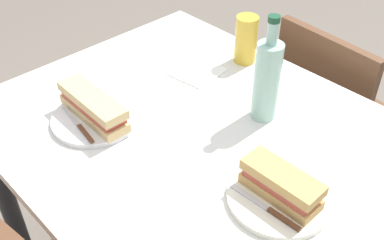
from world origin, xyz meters
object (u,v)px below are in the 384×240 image
object	(u,v)px
baguette_sandwich_near	(281,184)
water_bottle	(267,79)
plate_near	(279,197)
knife_near	(269,210)
knife_far	(79,126)
beer_glass	(246,39)
dining_table	(192,159)
chair_near	(329,117)
plate_far	(95,119)
baguette_sandwich_far	(93,106)

from	to	relation	value
baguette_sandwich_near	water_bottle	distance (m)	0.31
plate_near	knife_near	distance (m)	0.05
knife_far	water_bottle	distance (m)	0.50
baguette_sandwich_near	beer_glass	distance (m)	0.59
dining_table	chair_near	xyz separation A→B (m)	(-0.06, -0.64, -0.16)
plate_near	beer_glass	size ratio (longest dim) A/B	1.52
baguette_sandwich_near	plate_far	bearing A→B (deg)	14.71
plate_near	knife_near	world-z (taller)	knife_near
plate_near	knife_far	size ratio (longest dim) A/B	1.29
plate_near	baguette_sandwich_near	xyz separation A→B (m)	(0.00, -0.00, 0.04)
plate_far	baguette_sandwich_far	bearing A→B (deg)	-135.00
dining_table	plate_far	xyz separation A→B (m)	(0.19, 0.17, 0.13)
chair_near	baguette_sandwich_near	world-z (taller)	baguette_sandwich_near
plate_near	plate_far	distance (m)	0.53
chair_near	plate_near	bearing A→B (deg)	110.70
chair_near	dining_table	bearing A→B (deg)	84.66
dining_table	beer_glass	distance (m)	0.42
knife_far	water_bottle	world-z (taller)	water_bottle
knife_near	baguette_sandwich_far	bearing A→B (deg)	8.99
chair_near	baguette_sandwich_far	distance (m)	0.92
dining_table	water_bottle	size ratio (longest dim) A/B	3.67
beer_glass	knife_far	bearing A→B (deg)	84.14
plate_near	plate_far	xyz separation A→B (m)	(0.51, 0.13, 0.00)
chair_near	plate_near	distance (m)	0.79
knife_far	dining_table	bearing A→B (deg)	-129.13
plate_near	plate_far	size ratio (longest dim) A/B	1.00
plate_far	chair_near	bearing A→B (deg)	-107.31
dining_table	chair_near	world-z (taller)	chair_near
knife_near	plate_far	xyz separation A→B (m)	(0.52, 0.08, -0.01)
baguette_sandwich_near	baguette_sandwich_far	bearing A→B (deg)	14.71
plate_near	plate_far	world-z (taller)	same
plate_far	beer_glass	world-z (taller)	beer_glass
dining_table	baguette_sandwich_far	xyz separation A→B (m)	(0.19, 0.17, 0.17)
chair_near	baguette_sandwich_far	size ratio (longest dim) A/B	3.61
plate_near	water_bottle	distance (m)	0.32
knife_near	beer_glass	xyz separation A→B (m)	(0.46, -0.44, 0.06)
dining_table	baguette_sandwich_far	world-z (taller)	baguette_sandwich_far
baguette_sandwich_near	knife_near	distance (m)	0.06
knife_far	beer_glass	bearing A→B (deg)	-95.86
chair_near	knife_near	world-z (taller)	chair_near
beer_glass	water_bottle	bearing A→B (deg)	141.36
chair_near	plate_near	size ratio (longest dim) A/B	3.68
plate_near	beer_glass	bearing A→B (deg)	-41.23
dining_table	beer_glass	xyz separation A→B (m)	(0.13, -0.35, 0.19)
dining_table	plate_near	xyz separation A→B (m)	(-0.32, 0.04, 0.13)
dining_table	baguette_sandwich_far	distance (m)	0.31
chair_near	plate_far	distance (m)	0.90
dining_table	knife_far	distance (m)	0.32
chair_near	knife_far	distance (m)	0.95
dining_table	baguette_sandwich_far	bearing A→B (deg)	41.65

